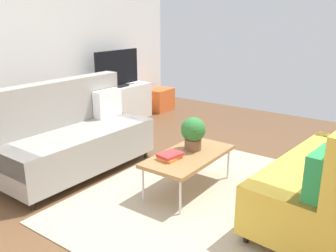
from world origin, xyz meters
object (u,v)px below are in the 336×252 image
Objects in this scene: tv at (117,69)px; storage_trunk at (160,100)px; couch_beige at (73,137)px; potted_plant at (193,132)px; coffee_table at (189,157)px; table_book_0 at (170,157)px; tv_console at (118,105)px; bottle_1 at (113,84)px; couch_green at (336,176)px; vase_0 at (90,88)px; vase_1 at (98,85)px; bottle_0 at (109,83)px.

storage_trunk is (1.10, -0.08, -0.73)m from tv.
couch_beige reaches higher than potted_plant.
table_book_0 is at bearing 157.82° from coffee_table.
potted_plant is at bearing -118.96° from tv_console.
potted_plant is 2.68m from bottle_1.
storage_trunk is at bearing 63.69° from couch_green.
vase_0 is 0.73× the size of vase_1.
bottle_0 is at bearing 64.97° from potted_plant.
bottle_1 is at bearing 56.04° from table_book_0.
couch_green is 1.48m from potted_plant.
potted_plant is (0.15, 0.04, 0.23)m from coffee_table.
coffee_table is 2.76m from bottle_0.
vase_1 is at bearing 151.18° from bottle_0.
couch_beige is 0.97× the size of couch_green.
potted_plant is at bearing -116.81° from bottle_1.
bottle_0 reaches higher than coffee_table.
coffee_table is 2.70m from vase_0.
vase_1 is at bearing 68.99° from potted_plant.
tv_console is 2.69× the size of storage_trunk.
table_book_0 is 2.70m from vase_0.
coffee_table is 3.52m from storage_trunk.
bottle_0 is at bearing 180.00° from bottle_1.
coffee_table is 2.80m from bottle_1.
coffee_table is at bearing 106.11° from couch_beige.
table_book_0 is 1.46× the size of bottle_1.
couch_beige is 7.97× the size of table_book_0.
tv reaches higher than coffee_table.
couch_beige reaches higher than vase_0.
storage_trunk is 1.76m from vase_0.
tv_console is 1.11m from storage_trunk.
tv reaches higher than table_book_0.
vase_0 is (1.13, 2.43, 0.28)m from table_book_0.
vase_0 reaches higher than storage_trunk.
bottle_1 reaches higher than vase_0.
vase_1 reaches higher than storage_trunk.
couch_green is 1.41× the size of tv_console.
couch_beige is 2.16m from tv_console.
table_book_0 is (-1.71, -2.38, 0.11)m from tv_console.
coffee_table is 5.28× the size of bottle_0.
couch_green is 4.04m from vase_1.
storage_trunk is 1.34m from bottle_1.
vase_1 is (-1.49, 0.15, 0.52)m from storage_trunk.
bottle_0 is at bearing -170.10° from tv_console.
couch_green reaches higher than potted_plant.
tv_console is 1.40× the size of tv.
tv_console is at bearing 54.26° from table_book_0.
table_book_0 is 1.71× the size of vase_0.
couch_beige is 2.03m from bottle_1.
potted_plant is (-0.13, 1.46, 0.18)m from couch_green.
tv is at bearing -10.11° from vase_1.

